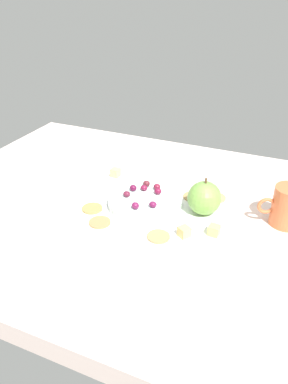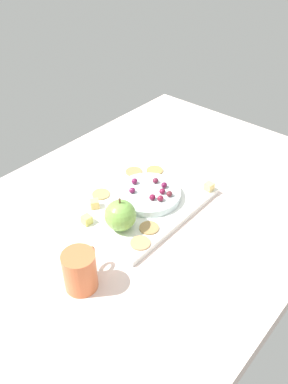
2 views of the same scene
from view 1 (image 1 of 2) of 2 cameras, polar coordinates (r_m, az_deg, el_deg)
name	(u,v)px [view 1 (image 1 of 2)]	position (r cm, az deg, el deg)	size (l,w,h in cm)	color
table	(152,216)	(90.91, 1.15, -3.75)	(116.67, 82.18, 4.72)	beige
platter	(154,211)	(87.21, 1.53, -2.93)	(35.40, 25.63, 1.47)	white
serving_dish	(145,202)	(87.39, 0.15, -1.52)	(17.24, 17.24, 1.95)	silver
apple_whole	(204,198)	(84.46, 9.18, -0.91)	(7.63, 7.63, 7.63)	#75AB48
apple_stem	(206,181)	(82.31, 9.42, 1.73)	(0.50, 0.50, 1.20)	brown
cheese_cube_0	(115,173)	(100.60, -4.38, 2.97)	(2.17, 2.17, 2.17)	#E8CB79
cheese_cube_1	(214,230)	(79.17, 10.62, -5.75)	(2.17, 2.17, 2.17)	#E1D66C
cheese_cube_2	(184,232)	(77.84, 6.13, -6.04)	(2.17, 2.17, 2.17)	#EDC473
cracker_0	(193,197)	(91.75, 7.46, -0.71)	(4.75, 4.75, 0.40)	#A88451
cracker_1	(216,198)	(92.22, 10.90, -0.85)	(4.75, 4.75, 0.40)	tan
cracker_2	(92,208)	(87.24, -7.90, -2.50)	(4.75, 4.75, 0.40)	#A9874D
cracker_3	(100,222)	(82.31, -6.76, -4.61)	(4.75, 4.75, 0.40)	#B08251
cracker_4	(158,236)	(77.64, 2.21, -6.79)	(4.75, 4.75, 0.40)	tan
grape_0	(144,188)	(89.79, 0.00, 0.65)	(1.71, 1.54, 1.40)	maroon
grape_1	(156,187)	(90.14, 1.92, 0.80)	(1.71, 1.54, 1.53)	maroon
grape_2	(158,191)	(88.28, 2.13, 0.13)	(1.71, 1.54, 1.54)	maroon
grape_3	(127,194)	(87.31, -2.65, -0.31)	(1.71, 1.54, 1.38)	maroon
grape_4	(133,188)	(89.61, -1.67, 0.62)	(1.71, 1.54, 1.54)	#601338
grape_5	(153,205)	(83.27, 1.36, -1.92)	(1.71, 1.54, 1.40)	maroon
grape_6	(146,184)	(91.55, 0.38, 1.30)	(1.71, 1.54, 1.49)	maroon
grape_7	(135,206)	(82.65, -1.33, -2.10)	(1.71, 1.54, 1.61)	maroon
cup	(288,206)	(87.60, 21.04, -2.06)	(9.94, 7.02, 9.13)	#D76A3D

